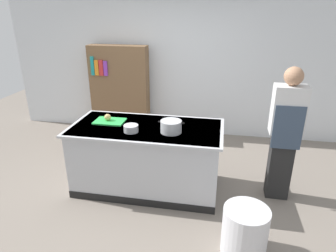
{
  "coord_description": "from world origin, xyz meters",
  "views": [
    {
      "loc": [
        0.93,
        -3.44,
        2.35
      ],
      "look_at": [
        0.25,
        0.2,
        0.85
      ],
      "focal_mm": 31.68,
      "sensor_mm": 36.0,
      "label": 1
    }
  ],
  "objects_px": {
    "stock_pot": "(171,127)",
    "mixing_bowl": "(131,128)",
    "bookshelf": "(120,91)",
    "person_chef": "(285,132)",
    "trash_bin": "(245,231)",
    "onion": "(108,117)"
  },
  "relations": [
    {
      "from": "trash_bin",
      "to": "bookshelf",
      "type": "xyz_separation_m",
      "value": [
        -2.24,
        2.78,
        0.6
      ]
    },
    {
      "from": "bookshelf",
      "to": "onion",
      "type": "bearing_deg",
      "value": -75.94
    },
    {
      "from": "onion",
      "to": "trash_bin",
      "type": "xyz_separation_m",
      "value": [
        1.81,
        -1.07,
        -0.71
      ]
    },
    {
      "from": "mixing_bowl",
      "to": "stock_pot",
      "type": "bearing_deg",
      "value": 8.89
    },
    {
      "from": "stock_pot",
      "to": "mixing_bowl",
      "type": "relative_size",
      "value": 1.79
    },
    {
      "from": "stock_pot",
      "to": "onion",
      "type": "bearing_deg",
      "value": 167.56
    },
    {
      "from": "onion",
      "to": "person_chef",
      "type": "height_order",
      "value": "person_chef"
    },
    {
      "from": "onion",
      "to": "trash_bin",
      "type": "bearing_deg",
      "value": -30.53
    },
    {
      "from": "trash_bin",
      "to": "bookshelf",
      "type": "distance_m",
      "value": 3.62
    },
    {
      "from": "person_chef",
      "to": "trash_bin",
      "type": "bearing_deg",
      "value": 146.49
    },
    {
      "from": "stock_pot",
      "to": "trash_bin",
      "type": "height_order",
      "value": "stock_pot"
    },
    {
      "from": "stock_pot",
      "to": "mixing_bowl",
      "type": "height_order",
      "value": "stock_pot"
    },
    {
      "from": "onion",
      "to": "person_chef",
      "type": "relative_size",
      "value": 0.05
    },
    {
      "from": "bookshelf",
      "to": "mixing_bowl",
      "type": "bearing_deg",
      "value": -67.11
    },
    {
      "from": "stock_pot",
      "to": "bookshelf",
      "type": "relative_size",
      "value": 0.19
    },
    {
      "from": "onion",
      "to": "bookshelf",
      "type": "distance_m",
      "value": 1.77
    },
    {
      "from": "onion",
      "to": "bookshelf",
      "type": "xyz_separation_m",
      "value": [
        -0.43,
        1.72,
        -0.11
      ]
    },
    {
      "from": "mixing_bowl",
      "to": "trash_bin",
      "type": "xyz_separation_m",
      "value": [
        1.4,
        -0.79,
        -0.69
      ]
    },
    {
      "from": "bookshelf",
      "to": "person_chef",
      "type": "bearing_deg",
      "value": -32.02
    },
    {
      "from": "onion",
      "to": "stock_pot",
      "type": "distance_m",
      "value": 0.92
    },
    {
      "from": "mixing_bowl",
      "to": "trash_bin",
      "type": "height_order",
      "value": "mixing_bowl"
    },
    {
      "from": "trash_bin",
      "to": "person_chef",
      "type": "relative_size",
      "value": 0.3
    }
  ]
}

